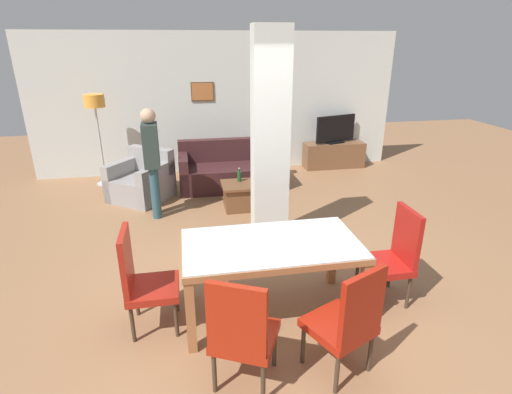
% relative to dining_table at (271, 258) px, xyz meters
% --- Properties ---
extents(ground_plane, '(18.00, 18.00, 0.00)m').
position_rel_dining_table_xyz_m(ground_plane, '(0.00, 0.00, -0.61)').
color(ground_plane, '#936744').
extents(back_wall, '(7.20, 0.09, 2.70)m').
position_rel_dining_table_xyz_m(back_wall, '(-0.00, 4.82, 0.74)').
color(back_wall, silver).
rests_on(back_wall, ground_plane).
extents(divider_pillar, '(0.44, 0.28, 2.70)m').
position_rel_dining_table_xyz_m(divider_pillar, '(0.29, 1.43, 0.74)').
color(divider_pillar, silver).
rests_on(divider_pillar, ground_plane).
extents(dining_table, '(1.66, 0.90, 0.77)m').
position_rel_dining_table_xyz_m(dining_table, '(0.00, 0.00, 0.00)').
color(dining_table, '#9F673D').
rests_on(dining_table, ground_plane).
extents(dining_chair_head_right, '(0.46, 0.46, 1.00)m').
position_rel_dining_table_xyz_m(dining_chair_head_right, '(1.26, 0.00, -0.09)').
color(dining_chair_head_right, '#A21913').
rests_on(dining_chair_head_right, ground_plane).
extents(dining_chair_near_right, '(0.61, 0.61, 1.00)m').
position_rel_dining_table_xyz_m(dining_chair_near_right, '(0.41, -0.87, -0.09)').
color(dining_chair_near_right, '#9E1D0D').
rests_on(dining_chair_near_right, ground_plane).
extents(dining_chair_near_left, '(0.61, 0.61, 1.00)m').
position_rel_dining_table_xyz_m(dining_chair_near_left, '(-0.41, -0.86, -0.09)').
color(dining_chair_near_left, '#9D200D').
rests_on(dining_chair_near_left, ground_plane).
extents(dining_chair_head_left, '(0.46, 0.46, 1.00)m').
position_rel_dining_table_xyz_m(dining_chair_head_left, '(-1.19, 0.00, -0.09)').
color(dining_chair_head_left, '#9E2015').
rests_on(dining_chair_head_left, ground_plane).
extents(sofa, '(1.82, 0.86, 0.83)m').
position_rel_dining_table_xyz_m(sofa, '(0.06, 3.73, -0.33)').
color(sofa, '#3C1E20').
rests_on(sofa, ground_plane).
extents(armchair, '(1.19, 1.19, 0.82)m').
position_rel_dining_table_xyz_m(armchair, '(-1.48, 3.41, -0.33)').
color(armchair, gray).
rests_on(armchair, ground_plane).
extents(coffee_table, '(0.78, 0.54, 0.42)m').
position_rel_dining_table_xyz_m(coffee_table, '(0.19, 2.67, -0.40)').
color(coffee_table, brown).
rests_on(coffee_table, ground_plane).
extents(bottle, '(0.06, 0.06, 0.22)m').
position_rel_dining_table_xyz_m(bottle, '(0.10, 2.79, -0.11)').
color(bottle, '#194C23').
rests_on(bottle, coffee_table).
extents(tv_stand, '(1.26, 0.40, 0.53)m').
position_rel_dining_table_xyz_m(tv_stand, '(2.37, 4.54, -0.35)').
color(tv_stand, brown).
rests_on(tv_stand, ground_plane).
extents(tv_screen, '(0.91, 0.32, 0.58)m').
position_rel_dining_table_xyz_m(tv_screen, '(2.37, 4.54, 0.19)').
color(tv_screen, black).
rests_on(tv_screen, tv_stand).
extents(floor_lamp, '(0.35, 0.35, 1.65)m').
position_rel_dining_table_xyz_m(floor_lamp, '(-2.23, 4.30, 0.78)').
color(floor_lamp, '#B7B7BC').
rests_on(floor_lamp, ground_plane).
extents(standing_person, '(0.23, 0.39, 1.64)m').
position_rel_dining_table_xyz_m(standing_person, '(-1.21, 2.62, 0.33)').
color(standing_person, '#2C4E5C').
rests_on(standing_person, ground_plane).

